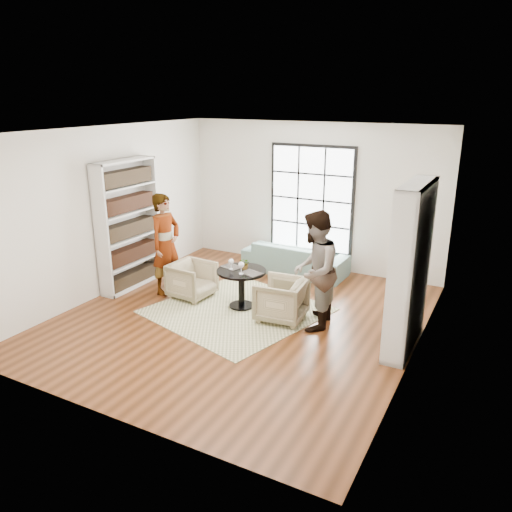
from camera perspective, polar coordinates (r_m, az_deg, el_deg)
The scene contains 16 objects.
ground at distance 8.28m, azimuth -1.75°, elevation -7.08°, with size 6.00×6.00×0.00m, color brown.
room_shell at distance 8.29m, azimuth 0.02°, elevation 2.23°, with size 6.00×6.01×6.00m.
rug at distance 8.54m, azimuth -2.19°, elevation -6.24°, with size 2.48×2.48×0.01m, color beige.
pedestal_table at distance 8.50m, azimuth -1.67°, elevation -2.79°, with size 0.84×0.84×0.68m.
sofa at distance 10.26m, azimuth 4.50°, elevation -0.23°, with size 2.12×0.83×0.62m, color slate.
armchair_left at distance 9.05m, azimuth -7.32°, elevation -2.74°, with size 0.70×0.72×0.65m, color tan.
armchair_right at distance 8.10m, azimuth 2.91°, elevation -5.01°, with size 0.74×0.76×0.69m, color #C7B58E.
person_left at distance 9.17m, azimuth -10.28°, elevation 1.35°, with size 0.67×0.44×1.85m, color gray.
person_right at distance 7.69m, azimuth 6.69°, elevation -1.69°, with size 0.91×0.71×1.87m, color gray.
placemat_left at distance 8.60m, azimuth -2.81°, elevation -1.24°, with size 0.34×0.26×0.01m, color #2A2724.
placemat_right at distance 8.29m, azimuth -0.56°, elevation -1.97°, with size 0.34×0.26×0.01m, color #2A2724.
cutlery_left at distance 8.60m, azimuth -2.81°, elevation -1.19°, with size 0.14×0.22×0.01m, color silver, non-canonical shape.
cutlery_right at distance 8.29m, azimuth -0.56°, elevation -1.92°, with size 0.14×0.22×0.01m, color silver, non-canonical shape.
wine_glass_left at distance 8.44m, azimuth -2.87°, elevation -0.67°, with size 0.09×0.09×0.19m.
wine_glass_right at distance 8.21m, azimuth -1.71°, elevation -1.06°, with size 0.10×0.10×0.21m.
flower_centerpiece at distance 8.44m, azimuth -1.22°, elevation -0.89°, with size 0.18×0.16×0.20m, color gray.
Camera 1 is at (3.74, -6.50, 3.52)m, focal length 35.00 mm.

